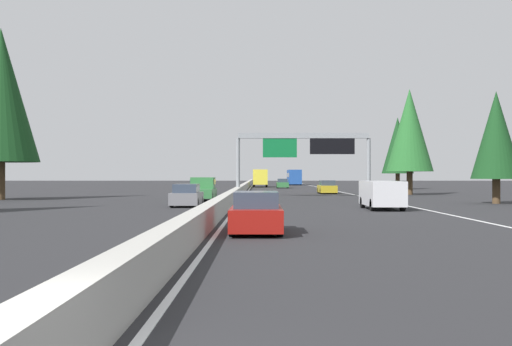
# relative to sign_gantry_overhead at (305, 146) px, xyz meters

# --- Properties ---
(ground_plane) EXTENTS (320.00, 320.00, 0.00)m
(ground_plane) POSITION_rel_sign_gantry_overhead_xyz_m (6.16, 6.04, -4.78)
(ground_plane) COLOR #262628
(median_barrier) EXTENTS (180.00, 0.56, 0.90)m
(median_barrier) POSITION_rel_sign_gantry_overhead_xyz_m (26.16, 6.34, -4.33)
(median_barrier) COLOR #ADAAA3
(median_barrier) RESTS_ON ground
(shoulder_stripe_right) EXTENTS (160.00, 0.16, 0.01)m
(shoulder_stripe_right) POSITION_rel_sign_gantry_overhead_xyz_m (16.16, -5.48, -4.77)
(shoulder_stripe_right) COLOR silver
(shoulder_stripe_right) RESTS_ON ground
(shoulder_stripe_median) EXTENTS (160.00, 0.16, 0.01)m
(shoulder_stripe_median) POSITION_rel_sign_gantry_overhead_xyz_m (16.16, 5.79, -4.77)
(shoulder_stripe_median) COLOR silver
(shoulder_stripe_median) RESTS_ON ground
(sign_gantry_overhead) EXTENTS (0.50, 12.68, 6.01)m
(sign_gantry_overhead) POSITION_rel_sign_gantry_overhead_xyz_m (0.00, 0.00, 0.00)
(sign_gantry_overhead) COLOR gray
(sign_gantry_overhead) RESTS_ON ground
(sedan_distant_b) EXTENTS (4.40, 1.80, 1.47)m
(sedan_distant_b) POSITION_rel_sign_gantry_overhead_xyz_m (-36.96, 4.42, -4.10)
(sedan_distant_b) COLOR maroon
(sedan_distant_b) RESTS_ON ground
(minivan_mid_center) EXTENTS (5.00, 1.95, 1.69)m
(minivan_mid_center) POSITION_rel_sign_gantry_overhead_xyz_m (-21.75, -2.98, -3.83)
(minivan_mid_center) COLOR silver
(minivan_mid_center) RESTS_ON ground
(sedan_far_center) EXTENTS (4.40, 1.80, 1.47)m
(sedan_far_center) POSITION_rel_sign_gantry_overhead_xyz_m (9.59, -3.09, -4.10)
(sedan_far_center) COLOR #AD931E
(sedan_far_center) RESTS_ON ground
(bus_near_center) EXTENTS (11.50, 2.55, 3.10)m
(bus_near_center) POSITION_rel_sign_gantry_overhead_xyz_m (70.53, -2.79, -3.06)
(bus_near_center) COLOR #1E4793
(bus_near_center) RESTS_ON ground
(sedan_near_right) EXTENTS (4.40, 1.80, 1.47)m
(sedan_near_right) POSITION_rel_sign_gantry_overhead_xyz_m (38.80, 0.74, -4.10)
(sedan_near_right) COLOR #2D6B38
(sedan_near_right) RESTS_ON ground
(box_truck_far_right) EXTENTS (8.50, 2.40, 2.95)m
(box_truck_far_right) POSITION_rel_sign_gantry_overhead_xyz_m (47.45, 4.19, -3.17)
(box_truck_far_right) COLOR gold
(box_truck_far_right) RESTS_ON ground
(oncoming_near) EXTENTS (5.60, 2.00, 1.86)m
(oncoming_near) POSITION_rel_sign_gantry_overhead_xyz_m (-8.85, 8.89, -3.86)
(oncoming_near) COLOR #2D6B38
(oncoming_near) RESTS_ON ground
(oncoming_far) EXTENTS (4.40, 1.80, 1.47)m
(oncoming_far) POSITION_rel_sign_gantry_overhead_xyz_m (-18.30, 9.05, -4.10)
(oncoming_far) COLOR slate
(oncoming_far) RESTS_ON ground
(conifer_right_near) EXTENTS (3.55, 3.55, 8.07)m
(conifer_right_near) POSITION_rel_sign_gantry_overhead_xyz_m (-14.16, -12.64, 0.11)
(conifer_right_near) COLOR #4C3823
(conifer_right_near) RESTS_ON ground
(conifer_right_mid) EXTENTS (4.85, 4.85, 11.01)m
(conifer_right_mid) POSITION_rel_sign_gantry_overhead_xyz_m (6.20, -11.30, 1.91)
(conifer_right_mid) COLOR #4C3823
(conifer_right_mid) RESTS_ON ground
(conifer_right_far) EXTENTS (4.54, 4.54, 10.32)m
(conifer_right_far) POSITION_rel_sign_gantry_overhead_xyz_m (31.08, -15.51, 1.49)
(conifer_right_far) COLOR #4C3823
(conifer_right_far) RESTS_ON ground
(conifer_left_near) EXTENTS (6.26, 6.26, 14.24)m
(conifer_left_near) POSITION_rel_sign_gantry_overhead_xyz_m (-7.42, 25.70, 3.88)
(conifer_left_near) COLOR #4C3823
(conifer_left_near) RESTS_ON ground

